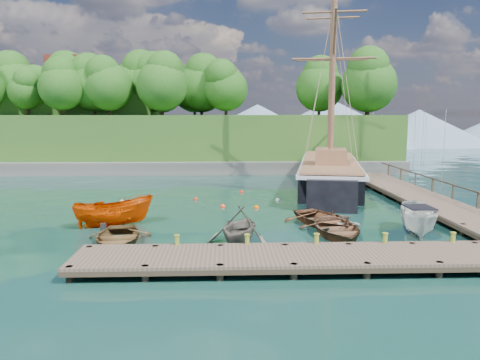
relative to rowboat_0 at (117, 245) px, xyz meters
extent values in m
plane|color=#183A36|center=(7.06, 2.83, 0.00)|extent=(160.00, 160.00, 0.00)
cube|color=brown|center=(9.06, -3.67, 0.54)|extent=(20.00, 3.20, 0.12)
cube|color=#2F241B|center=(9.06, -3.67, 0.38)|extent=(20.00, 3.20, 0.20)
cylinder|color=#2F241B|center=(-0.64, -4.97, 0.05)|extent=(0.28, 0.28, 1.10)
cylinder|color=#2F241B|center=(-0.64, -2.37, 0.05)|extent=(0.28, 0.28, 1.10)
cube|color=brown|center=(18.56, 9.83, 0.54)|extent=(3.20, 24.00, 0.12)
cube|color=#2F241B|center=(18.56, 9.83, 0.38)|extent=(3.20, 24.00, 0.20)
cylinder|color=#2F241B|center=(17.26, 21.53, 0.05)|extent=(0.28, 0.28, 1.10)
cylinder|color=#2F241B|center=(19.86, 21.53, 0.05)|extent=(0.28, 0.28, 1.10)
cylinder|color=olive|center=(3.06, -2.27, 0.00)|extent=(0.26, 0.26, 0.45)
cylinder|color=olive|center=(6.06, -2.27, 0.00)|extent=(0.26, 0.26, 0.45)
cylinder|color=olive|center=(9.06, -2.27, 0.00)|extent=(0.26, 0.26, 0.45)
cylinder|color=olive|center=(12.06, -2.27, 0.00)|extent=(0.26, 0.26, 0.45)
cylinder|color=olive|center=(15.06, -2.27, 0.00)|extent=(0.26, 0.26, 0.45)
imported|color=brown|center=(0.00, 0.00, 0.00)|extent=(3.54, 4.65, 0.90)
imported|color=#615C4F|center=(5.80, 0.00, 0.00)|extent=(4.06, 4.39, 1.92)
imported|color=brown|center=(10.80, 1.22, 0.00)|extent=(3.49, 4.73, 0.95)
imported|color=slate|center=(10.87, 2.80, 0.00)|extent=(4.22, 4.63, 0.78)
imported|color=brown|center=(10.60, 3.46, 0.00)|extent=(4.74, 5.50, 0.96)
imported|color=#D54300|center=(-1.01, 3.86, 0.00)|extent=(4.70, 3.23, 1.70)
imported|color=silver|center=(15.07, 1.37, 0.00)|extent=(2.83, 4.77, 1.73)
cube|color=black|center=(13.79, 16.10, 0.67)|extent=(7.27, 14.52, 2.89)
cube|color=black|center=(15.62, 24.84, 0.67)|extent=(3.32, 4.78, 2.60)
cube|color=black|center=(12.16, 8.33, 0.67)|extent=(3.82, 4.14, 2.74)
cube|color=silver|center=(13.79, 16.10, 2.10)|extent=(8.21, 18.80, 0.25)
cube|color=brown|center=(13.79, 16.10, 2.35)|extent=(7.73, 18.33, 0.12)
cube|color=brown|center=(13.18, 13.18, 2.95)|extent=(2.82, 3.40, 1.20)
cylinder|color=brown|center=(16.34, 28.25, 3.55)|extent=(1.65, 6.80, 1.69)
cylinder|color=brown|center=(14.52, 19.59, 10.01)|extent=(0.36, 0.36, 15.33)
cylinder|color=brown|center=(13.05, 12.60, 9.40)|extent=(0.36, 0.36, 14.11)
cylinder|color=#8C7A59|center=(15.74, 25.39, 10.35)|extent=(2.23, 10.39, 8.91)
sphere|color=silver|center=(-0.82, 6.72, 0.00)|extent=(0.34, 0.34, 0.34)
sphere|color=#F33D16|center=(5.02, 8.79, 0.00)|extent=(0.36, 0.36, 0.36)
sphere|color=#F45B03|center=(7.24, 8.40, 0.00)|extent=(0.36, 0.36, 0.36)
sphere|color=white|center=(8.94, 11.05, 0.00)|extent=(0.30, 0.30, 0.30)
sphere|color=red|center=(3.07, 11.64, 0.00)|extent=(0.31, 0.31, 0.31)
sphere|color=red|center=(6.51, 14.59, 0.00)|extent=(0.32, 0.32, 0.32)
sphere|color=silver|center=(-2.02, 10.67, 0.00)|extent=(0.36, 0.36, 0.36)
sphere|color=#D0410E|center=(10.23, 4.64, 0.00)|extent=(0.29, 0.29, 0.29)
cube|color=#474744|center=(-0.94, 26.83, 0.60)|extent=(50.00, 4.00, 1.40)
cube|color=#2B531D|center=(-0.94, 32.83, 3.00)|extent=(50.00, 14.00, 6.00)
cube|color=#2B531D|center=(-14.94, 36.83, 5.00)|extent=(24.00, 12.00, 10.00)
cylinder|color=#382616|center=(-9.05, 30.95, 6.70)|extent=(0.36, 0.36, 1.40)
sphere|color=#204815|center=(-9.05, 30.95, 9.10)|extent=(5.42, 5.42, 5.42)
cylinder|color=#382616|center=(-7.12, 29.65, 6.70)|extent=(0.36, 0.36, 1.40)
sphere|color=#204815|center=(-7.12, 29.65, 8.96)|extent=(5.02, 5.02, 5.02)
cylinder|color=#382616|center=(-13.67, 37.62, 6.70)|extent=(0.36, 0.36, 1.40)
sphere|color=#204815|center=(-13.67, 37.62, 9.39)|extent=(6.25, 6.25, 6.25)
cylinder|color=#382616|center=(20.97, 29.49, 6.70)|extent=(0.36, 0.36, 1.40)
sphere|color=#204815|center=(20.97, 29.49, 9.30)|extent=(6.00, 6.00, 6.00)
cylinder|color=#382616|center=(-18.52, 33.15, 6.70)|extent=(0.36, 0.36, 1.40)
sphere|color=#204815|center=(-18.52, 33.15, 9.26)|extent=(5.89, 5.89, 5.89)
cylinder|color=#382616|center=(5.45, 34.05, 6.70)|extent=(0.36, 0.36, 1.40)
sphere|color=#204815|center=(5.45, 34.05, 9.00)|extent=(5.13, 5.13, 5.13)
cylinder|color=#382616|center=(-14.47, 38.36, 6.70)|extent=(0.36, 0.36, 1.40)
sphere|color=#204815|center=(-14.47, 38.36, 8.88)|extent=(4.80, 4.80, 4.80)
cylinder|color=#382616|center=(-3.10, 33.03, 6.70)|extent=(0.36, 0.36, 1.40)
sphere|color=#204815|center=(-3.10, 33.03, 9.24)|extent=(5.82, 5.82, 5.82)
cylinder|color=#382616|center=(2.48, 36.19, 6.70)|extent=(0.36, 0.36, 1.40)
sphere|color=#204815|center=(2.48, 36.19, 9.32)|extent=(6.05, 6.05, 6.05)
cylinder|color=#382616|center=(21.15, 30.49, 6.70)|extent=(0.36, 0.36, 1.40)
sphere|color=#204815|center=(21.15, 30.49, 8.87)|extent=(4.77, 4.77, 4.77)
cylinder|color=#382616|center=(-1.45, 29.38, 6.70)|extent=(0.36, 0.36, 1.40)
sphere|color=#204815|center=(-1.45, 29.38, 9.11)|extent=(5.47, 5.47, 5.47)
cylinder|color=#382616|center=(16.33, 33.23, 6.70)|extent=(0.36, 0.36, 1.40)
sphere|color=#204815|center=(16.33, 33.23, 9.14)|extent=(5.55, 5.55, 5.55)
cylinder|color=#382616|center=(-2.96, 40.59, 6.70)|extent=(0.36, 0.36, 1.40)
sphere|color=#204815|center=(-2.96, 40.59, 9.39)|extent=(6.25, 6.25, 6.25)
cylinder|color=#382616|center=(-21.15, 38.66, 6.70)|extent=(0.36, 0.36, 1.40)
sphere|color=#204815|center=(-21.15, 38.66, 9.09)|extent=(5.41, 5.41, 5.41)
cylinder|color=#382616|center=(-10.85, 34.24, 6.70)|extent=(0.36, 0.36, 1.40)
sphere|color=#204815|center=(-10.85, 34.24, 9.12)|extent=(5.47, 5.47, 5.47)
cylinder|color=#382616|center=(-16.21, 30.47, 6.70)|extent=(0.36, 0.36, 1.40)
sphere|color=#204815|center=(-16.21, 30.47, 8.52)|extent=(3.77, 3.77, 3.77)
cylinder|color=#382616|center=(-12.55, 34.31, 6.70)|extent=(0.36, 0.36, 1.40)
sphere|color=#204815|center=(-12.55, 34.31, 9.31)|extent=(6.04, 6.04, 6.04)
cylinder|color=#382616|center=(1.33, 41.20, 6.70)|extent=(0.36, 0.36, 1.40)
sphere|color=#204815|center=(1.33, 41.20, 9.26)|extent=(5.89, 5.89, 5.89)
cylinder|color=#382616|center=(-4.84, 33.86, 6.70)|extent=(0.36, 0.36, 1.40)
sphere|color=#204815|center=(-4.84, 33.86, 9.33)|extent=(6.08, 6.08, 6.08)
cylinder|color=#382616|center=(-15.84, 32.08, 6.70)|extent=(0.36, 0.36, 1.40)
sphere|color=#204815|center=(-15.84, 32.08, 8.69)|extent=(4.25, 4.25, 4.25)
cylinder|color=#382616|center=(-11.86, 28.89, 6.70)|extent=(0.36, 0.36, 1.40)
sphere|color=#204815|center=(-11.86, 28.89, 8.87)|extent=(4.77, 4.77, 4.77)
cube|color=silver|center=(-12.94, 35.83, 10.50)|extent=(4.00, 5.00, 3.00)
cube|color=#591E19|center=(-12.94, 35.83, 12.40)|extent=(4.40, 5.40, 0.80)
cone|color=#728CA5|center=(27.06, 72.83, 4.50)|extent=(36.00, 36.00, 9.00)
cone|color=#728CA5|center=(45.06, 72.83, 3.50)|extent=(28.00, 28.00, 7.00)
cone|color=#728CA5|center=(12.06, 72.83, 4.00)|extent=(32.00, 32.00, 8.00)
cone|color=#728CA5|center=(-22.94, 72.83, 5.00)|extent=(40.00, 40.00, 10.00)
camera|label=1|loc=(5.02, -21.73, 6.16)|focal=35.00mm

